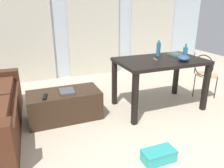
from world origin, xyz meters
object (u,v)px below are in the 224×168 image
Objects in this scene: bottle_near at (158,49)px; scissors at (156,59)px; bowl at (184,58)px; shoebox at (159,156)px; wire_chair at (205,72)px; bottle_far at (185,52)px; tv_remote_primary at (45,97)px; coffee_table at (65,105)px; craft_table at (160,66)px; magazine at (67,91)px; book_stack at (177,54)px.

bottle_near reaches higher than scissors.
shoebox is (-0.97, -0.92, -0.78)m from bowl.
wire_chair is 0.95m from bottle_near.
bottle_far reaches higher than tv_remote_primary.
scissors is (1.40, -0.17, 0.59)m from coffee_table.
bowl is (0.24, -0.23, 0.16)m from craft_table.
bottle_near reaches higher than shoebox.
tv_remote_primary is 0.52× the size of shoebox.
wire_chair is 3.11× the size of magazine.
craft_table is at bearing 169.35° from bottle_far.
bottle_far is 0.63× the size of shoebox.
tv_remote_primary is (-1.99, 0.30, -0.42)m from bowl.
magazine is (-1.44, 0.16, -0.26)m from craft_table.
bottle_far is at bearing -10.65° from craft_table.
bottle_far is at bearing -48.12° from bottle_near.
book_stack is at bearing 14.77° from tv_remote_primary.
magazine is (0.31, 0.09, 0.00)m from tv_remote_primary.
bowl is (-0.15, -0.16, -0.04)m from bottle_far.
bottle_near is (-0.82, 0.25, 0.41)m from wire_chair.
shoebox is at bearing -136.09° from bottle_far.
bottle_far is (0.28, -0.32, -0.02)m from bottle_near.
magazine is at bearing 179.79° from book_stack.
bottle_near is at bearing 2.24° from coffee_table.
book_stack is at bearing 163.18° from wire_chair.
bottle_near is at bearing 65.82° from craft_table.
bottle_far is at bearing 8.80° from tv_remote_primary.
wire_chair reaches higher than coffee_table.
bottle_near is 1.32× the size of tv_remote_primary.
craft_table is 7.08× the size of tv_remote_primary.
magazine is at bearing 173.92° from scissors.
bowl reaches higher than coffee_table.
bowl is at bearing -13.51° from coffee_table.
bottle_far is 1.90m from magazine.
wire_chair is 2.24× the size of shoebox.
wire_chair is at bearing -16.89° from bottle_near.
magazine is (-1.83, 0.23, -0.46)m from bottle_far.
bottle_near is 0.69× the size of shoebox.
bottle_near is 1.84m from shoebox.
book_stack is (-0.52, 0.16, 0.31)m from wire_chair.
shoebox is at bearing -131.15° from book_stack.
craft_table is (1.48, -0.18, 0.48)m from coffee_table.
coffee_table reaches higher than shoebox.
craft_table is 0.94m from wire_chair.
bottle_far is at bearing 46.36° from bowl.
bowl is 1.44× the size of scissors.
tv_remote_primary is 0.32m from magazine.
bottle_near reaches higher than wire_chair.
bottle_near is 0.42m from bottle_far.
bottle_far is 0.24m from book_stack.
craft_table is 5.16× the size of magazine.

